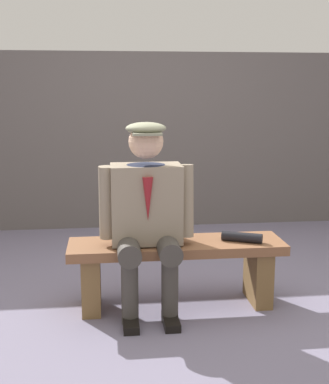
{
  "coord_description": "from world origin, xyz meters",
  "views": [
    {
      "loc": [
        0.47,
        3.37,
        1.48
      ],
      "look_at": [
        0.08,
        0.0,
        0.81
      ],
      "focal_mm": 48.42,
      "sensor_mm": 36.0,
      "label": 1
    }
  ],
  "objects": [
    {
      "name": "seated_man",
      "position": [
        0.21,
        0.05,
        0.71
      ],
      "size": [
        0.63,
        0.57,
        1.28
      ],
      "color": "gray",
      "rests_on": "ground"
    },
    {
      "name": "rolled_magazine",
      "position": [
        -0.45,
        0.05,
        0.49
      ],
      "size": [
        0.28,
        0.18,
        0.07
      ],
      "primitive_type": "cylinder",
      "rotation": [
        0.0,
        1.57,
        -0.43
      ],
      "color": "black",
      "rests_on": "bench"
    },
    {
      "name": "bench",
      "position": [
        0.0,
        0.0,
        0.32
      ],
      "size": [
        1.47,
        0.4,
        0.46
      ],
      "color": "brown",
      "rests_on": "ground"
    },
    {
      "name": "ground_plane",
      "position": [
        0.0,
        0.0,
        0.0
      ],
      "size": [
        30.0,
        30.0,
        0.0
      ],
      "primitive_type": "plane",
      "color": "slate"
    },
    {
      "name": "stadium_wall",
      "position": [
        0.0,
        -2.28,
        0.94
      ],
      "size": [
        12.0,
        0.24,
        1.88
      ],
      "primitive_type": "cube",
      "color": "#5C5552",
      "rests_on": "ground"
    }
  ]
}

